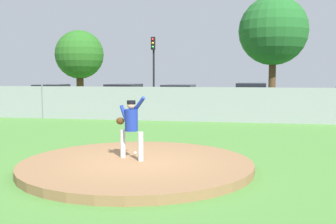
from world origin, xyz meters
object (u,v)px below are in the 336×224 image
object	(u,v)px
pitcher_youth	(131,123)
traffic_light_near	(153,59)
parked_car_slate	(251,99)
parked_car_burgundy	(52,98)
parked_car_silver	(179,100)
baseball	(135,153)
traffic_cone_orange	(89,105)
parked_car_red	(124,98)

from	to	relation	value
pitcher_youth	traffic_light_near	bearing A→B (deg)	101.12
pitcher_youth	parked_car_slate	bearing A→B (deg)	77.34
parked_car_burgundy	parked_car_silver	distance (m)	8.21
traffic_light_near	parked_car_slate	bearing A→B (deg)	-33.10
pitcher_youth	parked_car_burgundy	world-z (taller)	pitcher_youth
baseball	parked_car_burgundy	size ratio (longest dim) A/B	0.02
parked_car_burgundy	traffic_cone_orange	distance (m)	2.55
parked_car_slate	parked_car_red	world-z (taller)	parked_car_slate
parked_car_burgundy	traffic_cone_orange	size ratio (longest dim) A/B	8.48
parked_car_red	traffic_cone_orange	size ratio (longest dim) A/B	8.62
parked_car_silver	traffic_light_near	size ratio (longest dim) A/B	0.90
parked_car_burgundy	traffic_cone_orange	xyz separation A→B (m)	(1.86, 1.66, -0.54)
pitcher_youth	parked_car_burgundy	bearing A→B (deg)	123.42
parked_car_burgundy	traffic_cone_orange	bearing A→B (deg)	41.81
pitcher_youth	parked_car_silver	world-z (taller)	pitcher_youth
parked_car_red	traffic_light_near	world-z (taller)	traffic_light_near
parked_car_silver	baseball	bearing A→B (deg)	-85.67
parked_car_burgundy	parked_car_slate	distance (m)	12.47
baseball	parked_car_silver	world-z (taller)	parked_car_silver
pitcher_youth	parked_car_burgundy	distance (m)	16.88
baseball	parked_car_slate	world-z (taller)	parked_car_slate
parked_car_silver	traffic_light_near	world-z (taller)	traffic_light_near
baseball	parked_car_slate	distance (m)	13.94
parked_car_burgundy	parked_car_silver	xyz separation A→B (m)	(8.21, 0.01, 0.01)
baseball	parked_car_silver	xyz separation A→B (m)	(-1.02, 13.51, 0.58)
traffic_cone_orange	traffic_light_near	world-z (taller)	traffic_light_near
parked_car_slate	traffic_cone_orange	bearing A→B (deg)	171.29
traffic_light_near	parked_car_silver	bearing A→B (deg)	-60.22
parked_car_burgundy	pitcher_youth	bearing A→B (deg)	-56.58
traffic_light_near	pitcher_youth	bearing A→B (deg)	-78.88
baseball	parked_car_silver	distance (m)	13.56
parked_car_burgundy	parked_car_slate	xyz separation A→B (m)	(12.47, 0.04, 0.07)
traffic_cone_orange	parked_car_red	bearing A→B (deg)	-26.60
pitcher_youth	baseball	xyz separation A→B (m)	(-0.07, 0.59, -0.85)
baseball	parked_car_silver	bearing A→B (deg)	94.33
parked_car_red	traffic_light_near	xyz separation A→B (m)	(0.91, 4.27, 2.58)
parked_car_red	parked_car_silver	bearing A→B (deg)	-3.53
parked_car_silver	parked_car_slate	bearing A→B (deg)	0.41
parked_car_burgundy	parked_car_red	size ratio (longest dim) A/B	0.98
pitcher_youth	parked_car_red	xyz separation A→B (m)	(-4.56, 14.31, -0.26)
parked_car_burgundy	parked_car_slate	size ratio (longest dim) A/B	0.96
pitcher_youth	baseball	distance (m)	1.04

